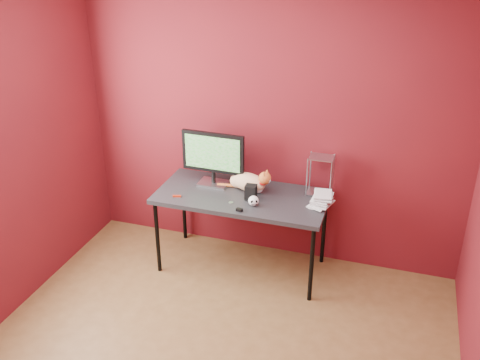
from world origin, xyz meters
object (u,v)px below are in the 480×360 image
(cat, at_px, (248,182))
(skull_mug, at_px, (253,201))
(desk, at_px, (242,200))
(speaker, at_px, (251,193))
(monitor, at_px, (213,156))
(book_stack, at_px, (318,138))

(cat, relative_size, skull_mug, 5.15)
(desk, height_order, cat, cat)
(skull_mug, distance_m, speaker, 0.12)
(monitor, xyz_separation_m, cat, (0.33, -0.01, -0.20))
(desk, bearing_deg, monitor, 158.81)
(desk, distance_m, skull_mug, 0.24)
(cat, distance_m, skull_mug, 0.30)
(cat, xyz_separation_m, speaker, (0.07, -0.16, -0.02))
(desk, xyz_separation_m, skull_mug, (0.15, -0.16, 0.10))
(book_stack, bearing_deg, cat, 173.66)
(desk, bearing_deg, skull_mug, -46.32)
(desk, height_order, skull_mug, skull_mug)
(monitor, bearing_deg, desk, -19.79)
(monitor, relative_size, skull_mug, 5.87)
(monitor, bearing_deg, speaker, -21.86)
(book_stack, bearing_deg, speaker, -169.98)
(monitor, distance_m, cat, 0.39)
(book_stack, bearing_deg, desk, -176.53)
(desk, distance_m, book_stack, 0.90)
(speaker, relative_size, book_stack, 0.11)
(book_stack, bearing_deg, skull_mug, -157.25)
(monitor, bearing_deg, skull_mug, -29.90)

